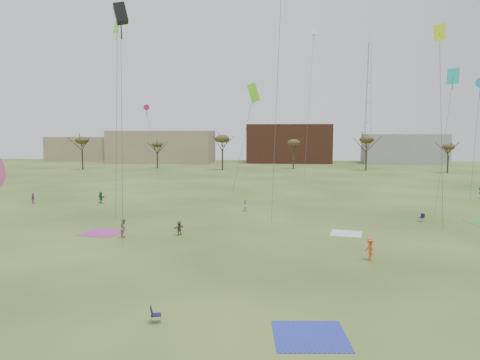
{
  "coord_description": "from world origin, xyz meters",
  "views": [
    {
      "loc": [
        3.92,
        -27.56,
        9.66
      ],
      "look_at": [
        0.0,
        12.0,
        5.5
      ],
      "focal_mm": 34.5,
      "sensor_mm": 36.0,
      "label": 1
    }
  ],
  "objects": [
    {
      "name": "spectator_mid_d",
      "position": [
        -30.02,
        31.0,
        0.74
      ],
      "size": [
        0.48,
        0.91,
        1.47
      ],
      "primitive_type": "imported",
      "rotation": [
        0.0,
        0.0,
        1.71
      ],
      "color": "#A144A4",
      "rests_on": "ground"
    },
    {
      "name": "ground",
      "position": [
        0.0,
        0.0,
        0.0
      ],
      "size": [
        260.0,
        260.0,
        0.0
      ],
      "primitive_type": "plane",
      "color": "#2B4816",
      "rests_on": "ground"
    },
    {
      "name": "blanket_cream",
      "position": [
        9.78,
        16.37,
        0.0
      ],
      "size": [
        3.41,
        3.41,
        0.03
      ],
      "primitive_type": "cube",
      "rotation": [
        0.0,
        0.0,
        1.37
      ],
      "color": "white",
      "rests_on": "ground"
    },
    {
      "name": "building_brick",
      "position": [
        5.0,
        120.0,
        6.0
      ],
      "size": [
        26.0,
        16.0,
        12.0
      ],
      "primitive_type": "cube",
      "color": "brown",
      "rests_on": "ground"
    },
    {
      "name": "radio_tower",
      "position": [
        30.0,
        125.0,
        19.21
      ],
      "size": [
        1.51,
        1.72,
        41.0
      ],
      "color": "#9EA3A8",
      "rests_on": "ground"
    },
    {
      "name": "spectator_fore_c",
      "position": [
        -5.94,
        14.08,
        0.68
      ],
      "size": [
        1.06,
        1.26,
        1.36
      ],
      "primitive_type": "imported",
      "rotation": [
        0.0,
        0.0,
        4.09
      ],
      "color": "brown",
      "rests_on": "ground"
    },
    {
      "name": "building_tan_west",
      "position": [
        -65.0,
        122.0,
        4.0
      ],
      "size": [
        20.0,
        12.0,
        8.0
      ],
      "primitive_type": "cube",
      "color": "#937F60",
      "rests_on": "ground"
    },
    {
      "name": "flyer_mid_b",
      "position": [
        10.3,
        7.24,
        0.88
      ],
      "size": [
        0.92,
        1.26,
        1.76
      ],
      "primitive_type": "imported",
      "rotation": [
        0.0,
        0.0,
        4.97
      ],
      "color": "#D05727",
      "rests_on": "ground"
    },
    {
      "name": "blanket_plum",
      "position": [
        -13.56,
        14.39,
        0.0
      ],
      "size": [
        4.02,
        4.02,
        0.03
      ],
      "primitive_type": "cube",
      "rotation": [
        0.0,
        0.0,
        1.4
      ],
      "color": "#B23697",
      "rests_on": "ground"
    },
    {
      "name": "spectator_mid_e",
      "position": [
        -0.93,
        27.8,
        0.72
      ],
      "size": [
        0.89,
        0.85,
        1.44
      ],
      "primitive_type": "imported",
      "rotation": [
        0.0,
        0.0,
        5.66
      ],
      "color": "silver",
      "rests_on": "ground"
    },
    {
      "name": "flyer_far_a",
      "position": [
        -20.99,
        32.2,
        0.81
      ],
      "size": [
        1.5,
        1.25,
        1.61
      ],
      "primitive_type": "imported",
      "rotation": [
        0.0,
        0.0,
        2.53
      ],
      "color": "#246E46",
      "rests_on": "ground"
    },
    {
      "name": "camp_chair_center",
      "position": [
        -2.56,
        -5.57,
        0.26
      ],
      "size": [
        0.65,
        0.62,
        0.87
      ],
      "rotation": [
        0.0,
        0.0,
        1.82
      ],
      "color": "#17163C",
      "rests_on": "ground"
    },
    {
      "name": "flyer_far_c",
      "position": [
        32.26,
        42.17,
        0.83
      ],
      "size": [
        0.68,
        1.11,
        1.65
      ],
      "primitive_type": "imported",
      "rotation": [
        0.0,
        0.0,
        4.64
      ],
      "color": "#213199",
      "rests_on": "ground"
    },
    {
      "name": "building_tan",
      "position": [
        -35.0,
        115.0,
        5.0
      ],
      "size": [
        32.0,
        14.0,
        10.0
      ],
      "primitive_type": "cube",
      "color": "#937F60",
      "rests_on": "ground"
    },
    {
      "name": "tree_line",
      "position": [
        -2.85,
        79.12,
        7.09
      ],
      "size": [
        117.44,
        49.32,
        8.91
      ],
      "color": "#3A2B1E",
      "rests_on": "ground"
    },
    {
      "name": "camp_chair_right",
      "position": [
        18.6,
        23.19,
        0.26
      ],
      "size": [
        0.73,
        0.72,
        0.87
      ],
      "rotation": [
        0.0,
        0.0,
        5.3
      ],
      "color": "#161438",
      "rests_on": "ground"
    },
    {
      "name": "building_grey",
      "position": [
        40.0,
        118.0,
        4.5
      ],
      "size": [
        24.0,
        12.0,
        9.0
      ],
      "primitive_type": "cube",
      "color": "gray",
      "rests_on": "ground"
    },
    {
      "name": "blanket_blue",
      "position": [
        5.17,
        -6.37,
        0.0
      ],
      "size": [
        3.78,
        3.78,
        0.03
      ],
      "primitive_type": "cube",
      "rotation": [
        0.0,
        0.0,
        1.67
      ],
      "color": "#2939B4",
      "rests_on": "ground"
    },
    {
      "name": "kites_aloft",
      "position": [
        -2.87,
        23.79,
        18.78
      ],
      "size": [
        58.28,
        75.19,
        27.75
      ],
      "color": "red",
      "rests_on": "ground"
    },
    {
      "name": "spectator_fore_b",
      "position": [
        -10.79,
        12.75,
        0.86
      ],
      "size": [
        0.83,
        0.96,
        1.72
      ],
      "primitive_type": "imported",
      "rotation": [
        0.0,
        0.0,
        1.81
      ],
      "color": "#997261",
      "rests_on": "ground"
    }
  ]
}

